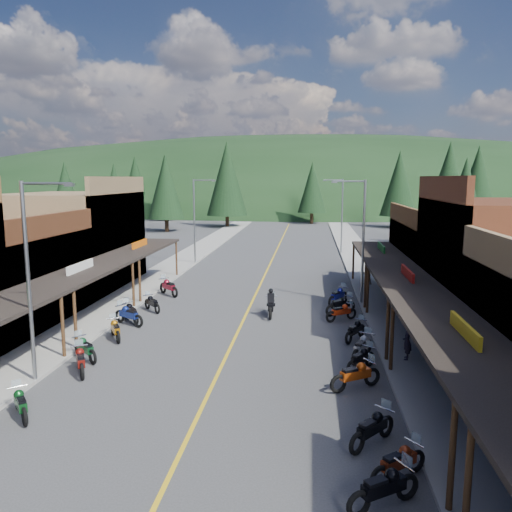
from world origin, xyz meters
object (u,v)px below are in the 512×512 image
(bike_east_11, at_px, (338,295))
(bike_east_3, at_px, (399,461))
(pine_8, at_px, (115,194))
(pine_11, at_px, (448,186))
(shop_west_3, at_px, (74,240))
(bike_east_10, at_px, (341,304))
(streetlight_0, at_px, (31,273))
(bike_east_7, at_px, (362,346))
(pine_2, at_px, (227,179))
(pine_7, at_px, (135,182))
(bike_west_7, at_px, (115,328))
(streetlight_1, at_px, (196,217))
(pine_3, at_px, (312,187))
(pine_9, at_px, (465,191))
(bike_west_11, at_px, (169,286))
(streetlight_2, at_px, (361,236))
(pine_4, at_px, (399,183))
(bike_west_8, at_px, (129,314))
(bike_east_9, at_px, (341,311))
(pine_0, at_px, (65,187))
(bike_east_5, at_px, (356,374))
(pedestrian_east_a, at_px, (407,341))
(rider_on_bike, at_px, (271,305))
(bike_west_4, at_px, (20,402))
(bike_west_10, at_px, (152,302))
(bike_west_9, at_px, (131,311))
(bike_east_4, at_px, (372,427))
(pedestrian_east_b, at_px, (367,274))
(bike_east_8, at_px, (355,329))
(bike_east_2, at_px, (384,486))
(pine_1, at_px, (165,183))
(bike_east_6, at_px, (361,358))
(pine_10, at_px, (166,187))
(pine_5, at_px, (478,179))
(streetlight_3, at_px, (341,213))

(bike_east_11, bearing_deg, bike_east_3, -56.84)
(pine_8, distance_m, pine_11, 42.06)
(shop_west_3, height_order, bike_east_10, shop_west_3)
(streetlight_0, bearing_deg, bike_east_7, 16.84)
(pine_11, bearing_deg, pine_2, 146.31)
(pine_7, bearing_deg, bike_west_7, -71.20)
(streetlight_1, xyz_separation_m, pine_3, (10.95, 44.00, 2.02))
(pine_9, bearing_deg, bike_west_11, -129.94)
(bike_west_7, bearing_deg, bike_east_7, -39.06)
(streetlight_2, height_order, pine_4, pine_4)
(streetlight_1, height_order, bike_west_8, streetlight_1)
(pine_4, relative_size, bike_east_9, 6.18)
(pine_0, relative_size, bike_east_10, 4.94)
(pine_0, distance_m, bike_west_8, 69.07)
(shop_west_3, distance_m, bike_east_5, 25.65)
(bike_east_3, bearing_deg, pine_7, 165.41)
(bike_west_8, height_order, bike_east_11, bike_east_11)
(pine_8, xyz_separation_m, pedestrian_east_a, (30.09, -42.10, -5.01))
(streetlight_1, relative_size, rider_on_bike, 3.46)
(bike_west_11, bearing_deg, bike_west_4, -134.45)
(streetlight_1, relative_size, bike_west_10, 4.04)
(bike_west_9, distance_m, bike_east_3, 18.67)
(pine_3, xyz_separation_m, bike_east_4, (1.72, -75.39, -5.87))
(bike_west_9, xyz_separation_m, bike_east_7, (12.46, -4.75, 0.04))
(pedestrian_east_b, bearing_deg, pine_11, -126.07)
(bike_east_10, bearing_deg, bike_east_8, -34.12)
(bike_east_2, bearing_deg, pine_1, 167.30)
(bike_east_11, bearing_deg, pine_7, 150.14)
(streetlight_0, xyz_separation_m, bike_east_5, (12.53, 0.72, -3.82))
(streetlight_0, distance_m, bike_east_11, 19.05)
(bike_east_3, xyz_separation_m, bike_east_8, (-0.13, 11.82, 0.01))
(bike_east_9, distance_m, pedestrian_east_a, 6.74)
(pine_8, xyz_separation_m, bike_east_6, (27.97, -43.33, -5.41))
(bike_east_4, bearing_deg, bike_west_8, 177.60)
(bike_east_8, bearing_deg, bike_west_4, -110.84)
(pine_10, relative_size, bike_west_4, 5.93)
(pine_4, bearing_deg, pine_10, -164.48)
(pine_5, xyz_separation_m, pedestrian_east_a, (-25.91, -74.10, -7.03))
(bike_west_9, height_order, bike_east_8, bike_west_9)
(bike_west_9, bearing_deg, pine_11, 13.73)
(pine_8, bearing_deg, pine_9, 6.20)
(pine_10, relative_size, bike_east_3, 5.83)
(bike_east_2, bearing_deg, bike_west_8, -173.03)
(streetlight_3, xyz_separation_m, bike_west_10, (-12.77, -25.02, -3.90))
(bike_east_11, distance_m, rider_on_bike, 5.13)
(pine_8, bearing_deg, bike_east_8, -54.45)
(bike_west_7, xyz_separation_m, bike_east_8, (12.06, 1.17, -0.00))
(streetlight_2, height_order, bike_east_9, streetlight_2)
(pine_1, xyz_separation_m, bike_east_9, (29.59, -65.85, -6.66))
(pine_5, bearing_deg, pine_11, -112.38)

